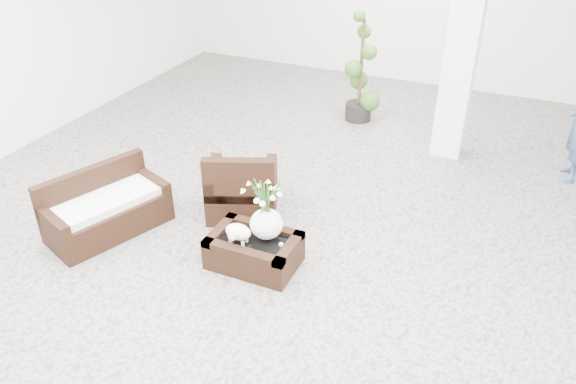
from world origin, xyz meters
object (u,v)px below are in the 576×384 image
at_px(coffee_table, 254,252).
at_px(loveseat, 106,204).
at_px(armchair, 242,179).
at_px(topiary, 361,68).

relative_size(coffee_table, loveseat, 0.68).
bearing_deg(armchair, coffee_table, 101.62).
bearing_deg(loveseat, coffee_table, -65.17).
height_order(armchair, loveseat, armchair).
relative_size(coffee_table, armchair, 1.06).
xyz_separation_m(armchair, loveseat, (-1.18, -1.00, -0.07)).
distance_m(coffee_table, loveseat, 1.79).
relative_size(coffee_table, topiary, 0.53).
bearing_deg(coffee_table, loveseat, -176.13).
xyz_separation_m(loveseat, topiary, (1.60, 4.15, 0.50)).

